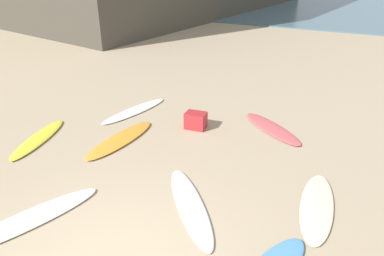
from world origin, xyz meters
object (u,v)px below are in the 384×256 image
object	(u,v)px
surfboard_0	(120,139)
surfboard_5	(190,205)
surfboard_2	(28,220)
beach_cooler	(196,120)
surfboard_6	(317,206)
surfboard_1	(272,128)
surfboard_7	(38,139)
surfboard_4	(135,111)

from	to	relation	value
surfboard_0	surfboard_5	xyz separation A→B (m)	(2.65, -1.56, -0.01)
surfboard_2	beach_cooler	distance (m)	4.69
surfboard_5	surfboard_6	bearing A→B (deg)	164.67
surfboard_1	beach_cooler	distance (m)	2.01
surfboard_7	beach_cooler	bearing A→B (deg)	-159.26
surfboard_4	beach_cooler	xyz separation A→B (m)	(2.06, -0.21, 0.18)
surfboard_7	surfboard_6	bearing A→B (deg)	167.59
surfboard_1	surfboard_4	size ratio (longest dim) A/B	0.89
surfboard_5	surfboard_7	world-z (taller)	surfboard_7
beach_cooler	surfboard_5	bearing A→B (deg)	-67.07
surfboard_2	beach_cooler	bearing A→B (deg)	98.06
surfboard_1	surfboard_5	distance (m)	3.81
surfboard_5	surfboard_6	size ratio (longest dim) A/B	1.13
surfboard_2	surfboard_7	size ratio (longest dim) A/B	1.19
surfboard_2	surfboard_4	bearing A→B (deg)	123.06
surfboard_5	surfboard_7	distance (m)	4.58
surfboard_1	surfboard_4	xyz separation A→B (m)	(-3.92, -0.54, -0.01)
surfboard_6	beach_cooler	xyz separation A→B (m)	(-3.37, 2.06, 0.18)
surfboard_4	surfboard_5	xyz separation A→B (m)	(3.34, -3.22, 0.00)
surfboard_7	surfboard_0	bearing A→B (deg)	-170.42
surfboard_1	surfboard_7	world-z (taller)	surfboard_1
beach_cooler	surfboard_2	bearing A→B (deg)	-103.54
surfboard_0	beach_cooler	world-z (taller)	beach_cooler
surfboard_4	beach_cooler	bearing A→B (deg)	-172.51
surfboard_5	surfboard_1	bearing A→B (deg)	-138.59
surfboard_5	surfboard_0	bearing A→B (deg)	-70.18
surfboard_6	surfboard_4	bearing A→B (deg)	152.88
surfboard_0	beach_cooler	size ratio (longest dim) A/B	4.34
surfboard_0	surfboard_2	distance (m)	3.11
surfboard_5	surfboard_6	distance (m)	2.31
surfboard_0	surfboard_2	bearing A→B (deg)	-79.53
surfboard_6	surfboard_7	bearing A→B (deg)	177.52
surfboard_0	surfboard_5	distance (m)	3.07
surfboard_0	surfboard_5	bearing A→B (deg)	-25.13
surfboard_6	surfboard_7	world-z (taller)	surfboard_7
surfboard_2	surfboard_6	xyz separation A→B (m)	(4.47, 2.50, 0.00)
surfboard_1	surfboard_2	world-z (taller)	surfboard_1
surfboard_1	surfboard_6	size ratio (longest dim) A/B	1.00
surfboard_2	surfboard_6	distance (m)	5.12
surfboard_1	surfboard_4	world-z (taller)	surfboard_1
surfboard_6	beach_cooler	bearing A→B (deg)	144.18
surfboard_5	surfboard_2	bearing A→B (deg)	-6.67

